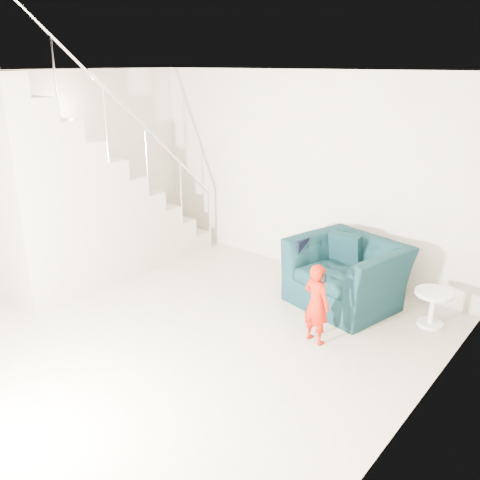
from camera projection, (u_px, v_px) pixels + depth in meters
name	position (u px, v px, depth m)	size (l,w,h in m)	color
floor	(157.00, 343.00, 5.32)	(5.50, 5.50, 0.00)	tan
ceiling	(141.00, 72.00, 4.43)	(5.50, 5.50, 0.00)	silver
back_wall	(303.00, 174.00, 6.90)	(5.00, 5.00, 0.00)	#BEAC9A
left_wall	(15.00, 183.00, 6.35)	(5.50, 5.50, 0.00)	#BEAC9A
right_wall	(401.00, 289.00, 3.40)	(5.50, 5.50, 0.00)	#BEAC9A
armchair	(346.00, 274.00, 6.06)	(1.21, 1.06, 0.79)	black
toddler	(316.00, 304.00, 5.22)	(0.32, 0.21, 0.87)	#941204
side_table	(433.00, 302.00, 5.60)	(0.41, 0.41, 0.41)	white
staircase	(80.00, 212.00, 6.60)	(1.02, 3.03, 3.62)	#ADA089
cushion	(345.00, 248.00, 6.22)	(0.40, 0.11, 0.38)	black
throw	(307.00, 258.00, 6.26)	(0.05, 0.49, 0.55)	black
phone	(325.00, 278.00, 5.04)	(0.02, 0.05, 0.10)	black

